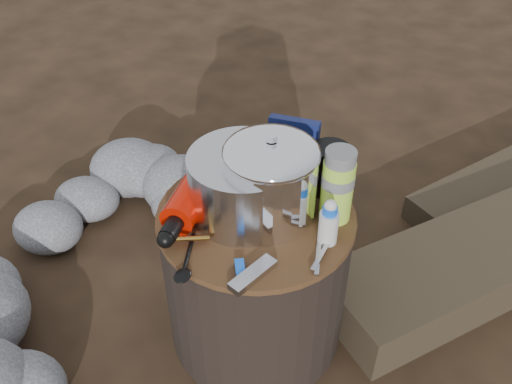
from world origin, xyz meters
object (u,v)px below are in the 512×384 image
(camping_pot, at_px, (271,179))
(travel_mug, at_px, (329,170))
(fuel_bottle, at_px, (196,189))
(stump, at_px, (256,276))
(thermos, at_px, (337,186))

(camping_pot, distance_m, travel_mug, 0.17)
(fuel_bottle, distance_m, travel_mug, 0.31)
(stump, xyz_separation_m, camping_pot, (0.03, 0.01, 0.31))
(travel_mug, bearing_deg, fuel_bottle, -151.14)
(camping_pot, xyz_separation_m, thermos, (0.14, 0.05, -0.01))
(stump, relative_size, camping_pot, 2.21)
(stump, bearing_deg, camping_pot, 19.05)
(camping_pot, height_order, travel_mug, camping_pot)
(thermos, height_order, travel_mug, thermos)
(thermos, relative_size, travel_mug, 1.45)
(thermos, distance_m, travel_mug, 0.10)
(fuel_bottle, relative_size, travel_mug, 2.60)
(thermos, bearing_deg, travel_mug, 114.47)
(stump, xyz_separation_m, travel_mug, (0.13, 0.14, 0.27))
(fuel_bottle, bearing_deg, stump, -1.88)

